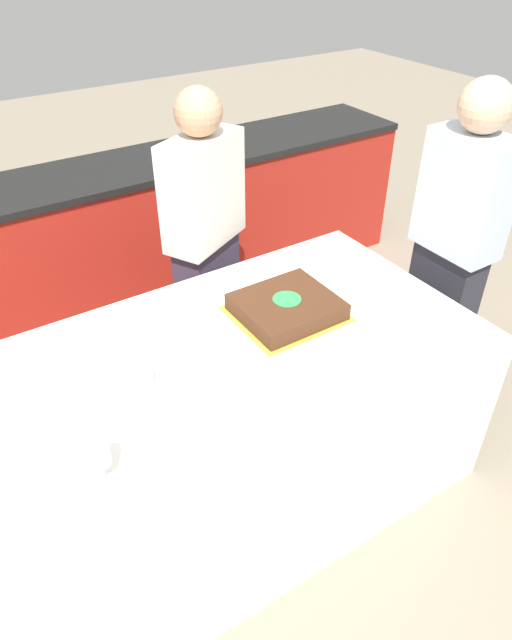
# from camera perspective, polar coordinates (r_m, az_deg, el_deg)

# --- Properties ---
(ground_plane) EXTENTS (14.00, 14.00, 0.00)m
(ground_plane) POSITION_cam_1_polar(r_m,az_deg,el_deg) (2.66, -3.76, -16.86)
(ground_plane) COLOR gray
(back_counter) EXTENTS (4.40, 0.58, 0.92)m
(back_counter) POSITION_cam_1_polar(r_m,az_deg,el_deg) (3.54, -17.20, 6.48)
(back_counter) COLOR #A82319
(back_counter) RESTS_ON ground_plane
(dining_table) EXTENTS (2.09, 1.07, 0.78)m
(dining_table) POSITION_cam_1_polar(r_m,az_deg,el_deg) (2.36, -4.13, -11.18)
(dining_table) COLOR white
(dining_table) RESTS_ON ground_plane
(cake) EXTENTS (0.42, 0.38, 0.08)m
(cake) POSITION_cam_1_polar(r_m,az_deg,el_deg) (2.29, 3.08, 1.30)
(cake) COLOR gold
(cake) RESTS_ON dining_table
(plate_stack) EXTENTS (0.22, 0.22, 0.07)m
(plate_stack) POSITION_cam_1_polar(r_m,az_deg,el_deg) (2.00, -13.30, -6.03)
(plate_stack) COLOR white
(plate_stack) RESTS_ON dining_table
(wine_glass) EXTENTS (0.07, 0.07, 0.18)m
(wine_glass) POSITION_cam_1_polar(r_m,az_deg,el_deg) (1.68, -15.40, -12.67)
(wine_glass) COLOR white
(wine_glass) RESTS_ON dining_table
(side_plate_near_cake) EXTENTS (0.19, 0.19, 0.00)m
(side_plate_near_cake) POSITION_cam_1_polar(r_m,az_deg,el_deg) (2.55, -0.29, 4.39)
(side_plate_near_cake) COLOR white
(side_plate_near_cake) RESTS_ON dining_table
(person_cutting_cake) EXTENTS (0.46, 0.37, 1.52)m
(person_cutting_cake) POSITION_cam_1_polar(r_m,az_deg,el_deg) (2.80, -5.03, 7.47)
(person_cutting_cake) COLOR #383347
(person_cutting_cake) RESTS_ON ground_plane
(person_seated_right) EXTENTS (0.22, 0.37, 1.60)m
(person_seated_right) POSITION_cam_1_polar(r_m,az_deg,el_deg) (2.77, 19.01, 6.42)
(person_seated_right) COLOR #282833
(person_seated_right) RESTS_ON ground_plane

